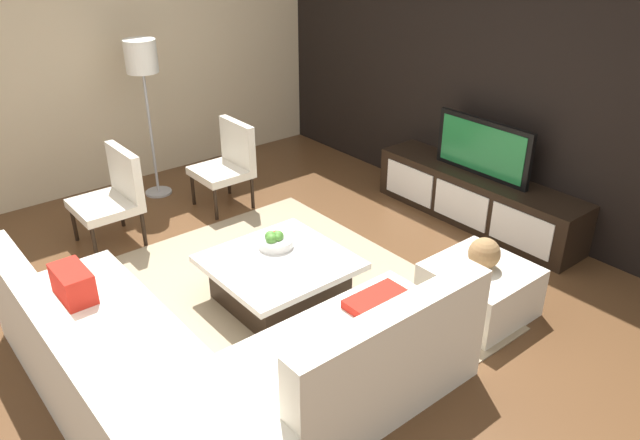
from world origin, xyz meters
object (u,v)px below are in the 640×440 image
Objects in this scene: fruit_bowl at (275,241)px; floor_lamp at (142,67)px; decorative_ball at (484,253)px; media_console at (476,198)px; accent_chair_far at (228,160)px; sectional_couch at (209,366)px; coffee_table at (280,279)px; ottoman at (479,290)px; accent_chair_near at (114,192)px; television at (483,148)px.

floor_lamp is at bearing 177.95° from fruit_bowl.
fruit_bowl is 1.18× the size of decorative_ball.
media_console is 2.50m from accent_chair_far.
decorative_ball is at bearing 77.59° from sectional_couch.
sectional_couch is 8.80× the size of fruit_bowl.
accent_chair_far is (-1.78, 0.66, 0.29)m from coffee_table.
decorative_ball is at bearing 38.17° from fruit_bowl.
sectional_couch is at bearing -80.99° from media_console.
floor_lamp reaches higher than accent_chair_far.
fruit_bowl is (-0.28, -2.20, 0.18)m from media_console.
floor_lamp is at bearing -165.76° from ottoman.
ottoman is (0.46, 2.08, -0.08)m from sectional_couch.
decorative_ball is (2.84, 1.65, 0.03)m from accent_chair_near.
ottoman is at bearing 20.85° from accent_chair_near.
accent_chair_near reaches higher than sectional_couch.
ottoman is at bearing 45.25° from coffee_table.
accent_chair_near is at bearing -123.09° from media_console.
ottoman is (2.84, 1.65, -0.29)m from accent_chair_near.
accent_chair_near is 0.53× the size of floor_lamp.
accent_chair_far reaches higher than fruit_bowl.
accent_chair_near is at bearing 169.84° from sectional_couch.
television reaches higher than coffee_table.
television is at bearing 39.20° from floor_lamp.
ottoman is at bearing 0.43° from accent_chair_far.
accent_chair_near is at bearing -97.54° from accent_chair_far.
media_console is 9.16× the size of decorative_ball.
television is 1.19× the size of accent_chair_far.
ottoman is (0.98, -1.21, -0.57)m from television.
sectional_couch is 2.83× the size of accent_chair_far.
accent_chair_near reaches higher than fruit_bowl.
fruit_bowl is (2.31, -0.08, -0.94)m from floor_lamp.
coffee_table is 1.87m from accent_chair_near.
ottoman is at bearing 77.59° from sectional_couch.
fruit_bowl is at bearing 126.48° from sectional_couch.
sectional_couch is 1.50× the size of floor_lamp.
television is 1.48× the size of ottoman.
media_console is 3.33m from sectional_couch.
floor_lamp is (-2.50, 0.18, 1.17)m from coffee_table.
accent_chair_near is 3.11× the size of fruit_bowl.
accent_chair_far is at bearing 159.71° from coffee_table.
media_console is 3.53m from floor_lamp.
television is at bearing 99.00° from sectional_couch.
accent_chair_near is 1.22m from accent_chair_far.
accent_chair_near is at bearing -123.08° from television.
fruit_bowl is at bearing -97.30° from television.
television reaches higher than accent_chair_far.
media_console is 7.78× the size of fruit_bowl.
media_console reaches higher than coffee_table.
decorative_ball is (3.57, 0.91, -0.86)m from floor_lamp.
floor_lamp is (-0.73, 0.74, 0.89)m from accent_chair_near.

